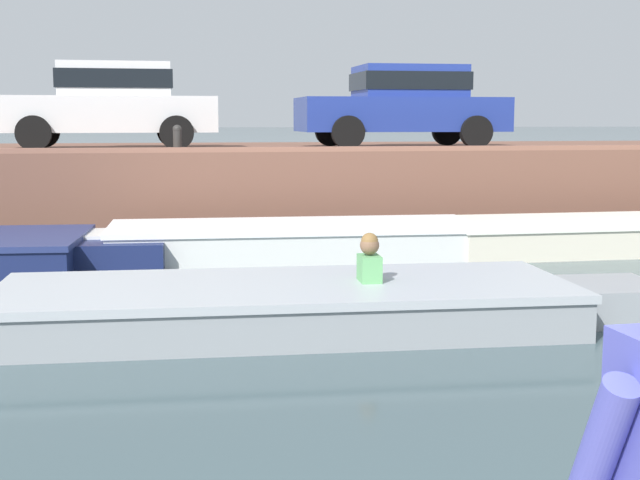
# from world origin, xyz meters

# --- Properties ---
(ground_plane) EXTENTS (400.00, 400.00, 0.00)m
(ground_plane) POSITION_xyz_m (0.00, 6.21, 0.00)
(ground_plane) COLOR #3D5156
(far_quay_wall) EXTENTS (60.00, 6.00, 1.50)m
(far_quay_wall) POSITION_xyz_m (0.00, 15.42, 0.75)
(far_quay_wall) COLOR brown
(far_quay_wall) RESTS_ON ground
(far_wall_coping) EXTENTS (60.00, 0.24, 0.08)m
(far_wall_coping) POSITION_xyz_m (0.00, 12.54, 1.54)
(far_wall_coping) COLOR #925F4C
(far_wall_coping) RESTS_ON far_quay_wall
(boat_moored_central_white) EXTENTS (6.47, 2.01, 0.51)m
(boat_moored_central_white) POSITION_xyz_m (0.50, 10.74, 0.26)
(boat_moored_central_white) COLOR white
(boat_moored_central_white) RESTS_ON ground
(boat_moored_east_cream) EXTENTS (6.64, 1.99, 0.50)m
(boat_moored_east_cream) POSITION_xyz_m (5.56, 10.68, 0.25)
(boat_moored_east_cream) COLOR silver
(boat_moored_east_cream) RESTS_ON ground
(motorboat_passing) EXTENTS (6.80, 2.16, 0.94)m
(motorboat_passing) POSITION_xyz_m (0.34, 6.30, 0.23)
(motorboat_passing) COLOR #93999E
(motorboat_passing) RESTS_ON ground
(car_left_inner_white) EXTENTS (3.94, 1.99, 1.54)m
(car_left_inner_white) POSITION_xyz_m (-2.07, 14.55, 2.35)
(car_left_inner_white) COLOR white
(car_left_inner_white) RESTS_ON far_quay_wall
(car_centre_blue) EXTENTS (3.92, 1.93, 1.54)m
(car_centre_blue) POSITION_xyz_m (3.42, 14.55, 2.35)
(car_centre_blue) COLOR #233893
(car_centre_blue) RESTS_ON far_quay_wall
(mooring_bollard_mid) EXTENTS (0.15, 0.15, 0.44)m
(mooring_bollard_mid) POSITION_xyz_m (-0.89, 12.67, 1.74)
(mooring_bollard_mid) COLOR #2D2B28
(mooring_bollard_mid) RESTS_ON far_quay_wall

